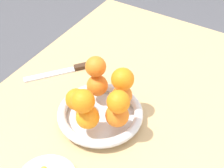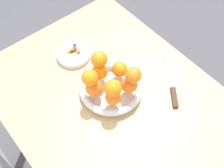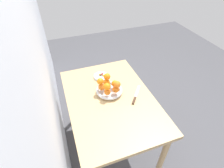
% 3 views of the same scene
% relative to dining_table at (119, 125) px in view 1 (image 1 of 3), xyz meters
% --- Properties ---
extents(dining_table, '(1.10, 0.76, 0.74)m').
position_rel_dining_table_xyz_m(dining_table, '(0.00, 0.00, 0.00)').
color(dining_table, tan).
rests_on(dining_table, ground_plane).
extents(fruit_bowl, '(0.25, 0.25, 0.04)m').
position_rel_dining_table_xyz_m(fruit_bowl, '(0.08, -0.02, 0.11)').
color(fruit_bowl, silver).
rests_on(fruit_bowl, dining_table).
extents(orange_0, '(0.06, 0.06, 0.06)m').
position_rel_dining_table_xyz_m(orange_0, '(0.10, -0.08, 0.16)').
color(orange_0, orange).
rests_on(orange_0, fruit_bowl).
extents(orange_1, '(0.06, 0.06, 0.06)m').
position_rel_dining_table_xyz_m(orange_1, '(0.14, -0.01, 0.16)').
color(orange_1, orange).
rests_on(orange_1, fruit_bowl).
extents(orange_2, '(0.06, 0.06, 0.06)m').
position_rel_dining_table_xyz_m(orange_2, '(0.10, 0.05, 0.16)').
color(orange_2, orange).
rests_on(orange_2, fruit_bowl).
extents(orange_3, '(0.06, 0.06, 0.06)m').
position_rel_dining_table_xyz_m(orange_3, '(0.02, 0.02, 0.16)').
color(orange_3, orange).
rests_on(orange_3, fruit_bowl).
extents(orange_4, '(0.06, 0.06, 0.06)m').
position_rel_dining_table_xyz_m(orange_4, '(0.02, -0.06, 0.16)').
color(orange_4, orange).
rests_on(orange_4, fruit_bowl).
extents(orange_5, '(0.06, 0.06, 0.06)m').
position_rel_dining_table_xyz_m(orange_5, '(0.02, -0.07, 0.22)').
color(orange_5, orange).
rests_on(orange_5, orange_4).
extents(orange_6, '(0.06, 0.06, 0.06)m').
position_rel_dining_table_xyz_m(orange_6, '(0.15, -0.02, 0.22)').
color(orange_6, orange).
rests_on(orange_6, orange_1).
extents(orange_7, '(0.06, 0.06, 0.06)m').
position_rel_dining_table_xyz_m(orange_7, '(0.10, 0.06, 0.22)').
color(orange_7, orange).
rests_on(orange_7, orange_2).
extents(orange_8, '(0.06, 0.06, 0.06)m').
position_rel_dining_table_xyz_m(orange_8, '(0.02, 0.02, 0.22)').
color(orange_8, orange).
rests_on(orange_8, orange_3).
extents(knife, '(0.22, 0.18, 0.01)m').
position_rel_dining_table_xyz_m(knife, '(-0.06, -0.23, 0.09)').
color(knife, '#3F2819').
rests_on(knife, dining_table).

